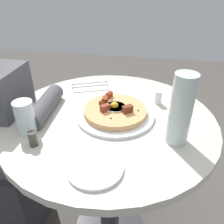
{
  "coord_description": "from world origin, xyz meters",
  "views": [
    {
      "loc": [
        0.16,
        -0.76,
        1.25
      ],
      "look_at": [
        0.01,
        0.01,
        0.77
      ],
      "focal_mm": 37.4,
      "sensor_mm": 36.0,
      "label": 1
    }
  ],
  "objects_px": {
    "pepper_shaker": "(33,139)",
    "fork": "(90,86)",
    "water_glass": "(25,117)",
    "water_bottle": "(181,110)",
    "dining_table": "(109,151)",
    "breakfast_pizza": "(115,110)",
    "knife": "(89,83)",
    "pizza_plate": "(115,115)",
    "salt_shaker": "(158,97)",
    "bread_plate": "(95,168)"
  },
  "relations": [
    {
      "from": "pizza_plate",
      "to": "water_bottle",
      "type": "distance_m",
      "value": 0.28
    },
    {
      "from": "water_glass",
      "to": "water_bottle",
      "type": "xyz_separation_m",
      "value": [
        0.52,
        0.04,
        0.06
      ]
    },
    {
      "from": "dining_table",
      "to": "pizza_plate",
      "type": "bearing_deg",
      "value": 22.84
    },
    {
      "from": "salt_shaker",
      "to": "water_bottle",
      "type": "bearing_deg",
      "value": -75.4
    },
    {
      "from": "fork",
      "to": "knife",
      "type": "bearing_deg",
      "value": 90.0
    },
    {
      "from": "breakfast_pizza",
      "to": "salt_shaker",
      "type": "relative_size",
      "value": 4.31
    },
    {
      "from": "pepper_shaker",
      "to": "bread_plate",
      "type": "bearing_deg",
      "value": -16.95
    },
    {
      "from": "breakfast_pizza",
      "to": "water_bottle",
      "type": "relative_size",
      "value": 1.02
    },
    {
      "from": "water_bottle",
      "to": "knife",
      "type": "bearing_deg",
      "value": 136.54
    },
    {
      "from": "water_bottle",
      "to": "bread_plate",
      "type": "bearing_deg",
      "value": -142.69
    },
    {
      "from": "dining_table",
      "to": "bread_plate",
      "type": "distance_m",
      "value": 0.34
    },
    {
      "from": "bread_plate",
      "to": "salt_shaker",
      "type": "relative_size",
      "value": 2.92
    },
    {
      "from": "knife",
      "to": "salt_shaker",
      "type": "height_order",
      "value": "salt_shaker"
    },
    {
      "from": "breakfast_pizza",
      "to": "knife",
      "type": "relative_size",
      "value": 1.37
    },
    {
      "from": "water_glass",
      "to": "water_bottle",
      "type": "bearing_deg",
      "value": 4.57
    },
    {
      "from": "water_bottle",
      "to": "salt_shaker",
      "type": "xyz_separation_m",
      "value": [
        -0.07,
        0.25,
        -0.09
      ]
    },
    {
      "from": "dining_table",
      "to": "pepper_shaker",
      "type": "distance_m",
      "value": 0.36
    },
    {
      "from": "breakfast_pizza",
      "to": "water_glass",
      "type": "distance_m",
      "value": 0.33
    },
    {
      "from": "breakfast_pizza",
      "to": "bread_plate",
      "type": "relative_size",
      "value": 1.48
    },
    {
      "from": "breakfast_pizza",
      "to": "dining_table",
      "type": "bearing_deg",
      "value": -153.09
    },
    {
      "from": "bread_plate",
      "to": "water_bottle",
      "type": "bearing_deg",
      "value": 37.31
    },
    {
      "from": "pizza_plate",
      "to": "salt_shaker",
      "type": "height_order",
      "value": "salt_shaker"
    },
    {
      "from": "breakfast_pizza",
      "to": "fork",
      "type": "distance_m",
      "value": 0.29
    },
    {
      "from": "bread_plate",
      "to": "water_bottle",
      "type": "distance_m",
      "value": 0.32
    },
    {
      "from": "pepper_shaker",
      "to": "fork",
      "type": "bearing_deg",
      "value": 82.07
    },
    {
      "from": "knife",
      "to": "bread_plate",
      "type": "bearing_deg",
      "value": -95.02
    },
    {
      "from": "bread_plate",
      "to": "pepper_shaker",
      "type": "height_order",
      "value": "pepper_shaker"
    },
    {
      "from": "bread_plate",
      "to": "water_glass",
      "type": "xyz_separation_m",
      "value": [
        -0.28,
        0.14,
        0.05
      ]
    },
    {
      "from": "water_bottle",
      "to": "pepper_shaker",
      "type": "xyz_separation_m",
      "value": [
        -0.46,
        -0.11,
        -0.1
      ]
    },
    {
      "from": "pizza_plate",
      "to": "knife",
      "type": "xyz_separation_m",
      "value": [
        -0.18,
        0.27,
        0.0
      ]
    },
    {
      "from": "breakfast_pizza",
      "to": "fork",
      "type": "xyz_separation_m",
      "value": [
        -0.17,
        0.24,
        -0.02
      ]
    },
    {
      "from": "water_glass",
      "to": "salt_shaker",
      "type": "relative_size",
      "value": 2.08
    },
    {
      "from": "dining_table",
      "to": "water_glass",
      "type": "distance_m",
      "value": 0.39
    },
    {
      "from": "dining_table",
      "to": "bread_plate",
      "type": "relative_size",
      "value": 4.99
    },
    {
      "from": "pizza_plate",
      "to": "knife",
      "type": "relative_size",
      "value": 1.72
    },
    {
      "from": "bread_plate",
      "to": "salt_shaker",
      "type": "height_order",
      "value": "salt_shaker"
    },
    {
      "from": "fork",
      "to": "knife",
      "type": "xyz_separation_m",
      "value": [
        -0.01,
        0.03,
        0.0
      ]
    },
    {
      "from": "pepper_shaker",
      "to": "salt_shaker",
      "type": "bearing_deg",
      "value": 42.36
    },
    {
      "from": "pizza_plate",
      "to": "pepper_shaker",
      "type": "distance_m",
      "value": 0.33
    },
    {
      "from": "water_glass",
      "to": "pepper_shaker",
      "type": "height_order",
      "value": "water_glass"
    },
    {
      "from": "pizza_plate",
      "to": "water_glass",
      "type": "height_order",
      "value": "water_glass"
    },
    {
      "from": "pepper_shaker",
      "to": "water_bottle",
      "type": "bearing_deg",
      "value": 13.59
    },
    {
      "from": "pizza_plate",
      "to": "pepper_shaker",
      "type": "bearing_deg",
      "value": -135.78
    },
    {
      "from": "salt_shaker",
      "to": "knife",
      "type": "bearing_deg",
      "value": 158.11
    },
    {
      "from": "fork",
      "to": "dining_table",
      "type": "bearing_deg",
      "value": -82.07
    },
    {
      "from": "bread_plate",
      "to": "knife",
      "type": "xyz_separation_m",
      "value": [
        -0.17,
        0.57,
        0.0
      ]
    },
    {
      "from": "fork",
      "to": "breakfast_pizza",
      "type": "bearing_deg",
      "value": -77.08
    },
    {
      "from": "pizza_plate",
      "to": "bread_plate",
      "type": "distance_m",
      "value": 0.3
    },
    {
      "from": "water_glass",
      "to": "water_bottle",
      "type": "height_order",
      "value": "water_bottle"
    },
    {
      "from": "water_bottle",
      "to": "pepper_shaker",
      "type": "bearing_deg",
      "value": -166.41
    }
  ]
}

